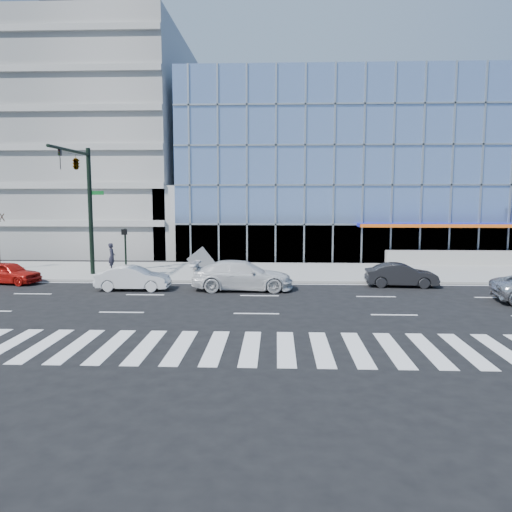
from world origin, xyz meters
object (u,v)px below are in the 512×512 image
Objects in this scene: traffic_signal at (80,179)px; tilted_panel at (201,261)px; ped_signal_post at (125,245)px; white_sedan at (133,278)px; pedestrian at (112,257)px; dark_sedan at (401,275)px; red_sedan at (8,273)px; white_suv at (242,275)px.

traffic_signal is 6.15× the size of tilted_panel.
ped_signal_post is 0.75× the size of white_sedan.
dark_sedan is at bearing -121.66° from pedestrian.
pedestrian is at bearing 78.53° from dark_sedan.
traffic_signal is at bearing -57.51° from red_sedan.
tilted_panel is at bearing 10.21° from traffic_signal.
white_sedan reaches higher than red_sedan.
tilted_panel reaches higher than white_suv.
traffic_signal is 1.44× the size of white_suv.
tilted_panel is at bearing -64.31° from red_sedan.
tilted_panel is at bearing -35.15° from white_sedan.
tilted_panel is at bearing 11.12° from ped_signal_post.
ped_signal_post is 4.18m from white_sedan.
ped_signal_post reaches higher than pedestrian.
tilted_panel is at bearing 79.64° from dark_sedan.
ped_signal_post is 8.32m from white_suv.
ped_signal_post is 4.78m from tilted_panel.
traffic_signal reaches higher than tilted_panel.
traffic_signal is at bearing 72.72° from white_suv.
red_sedan is at bearing 76.97° from white_sedan.
traffic_signal is 4.75m from ped_signal_post.
red_sedan is at bearing 83.32° from white_suv.
traffic_signal is 19.84m from dark_sedan.
traffic_signal is at bearing 174.26° from tilted_panel.
dark_sedan is 12.27m from tilted_panel.
white_suv reaches higher than dark_sedan.
tilted_panel is (-2.93, 4.24, 0.26)m from white_suv.
dark_sedan is (9.00, 1.40, -0.14)m from white_suv.
tilted_panel is at bearing 33.88° from white_suv.
pedestrian is at bearing 26.40° from white_sedan.
red_sedan is 2.09× the size of pedestrian.
traffic_signal is 7.53m from white_sedan.
traffic_signal is 8.81m from tilted_panel.
white_suv is 14.03m from red_sedan.
ped_signal_post reaches higher than white_suv.
white_suv is at bearing -16.52° from traffic_signal.
pedestrian is (-3.30, 6.40, 0.41)m from white_sedan.
traffic_signal reaches higher than white_sedan.
pedestrian is (4.65, 4.69, 0.41)m from red_sedan.
white_suv reaches higher than red_sedan.
ped_signal_post reaches higher than tilted_panel.
ped_signal_post is 2.31× the size of tilted_panel.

